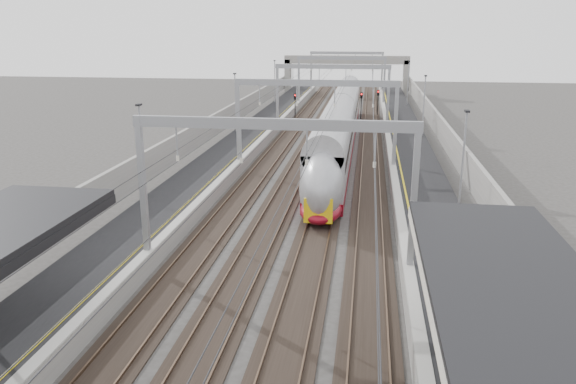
% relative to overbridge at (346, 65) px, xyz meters
% --- Properties ---
extents(platform_left, '(4.00, 120.00, 1.00)m').
position_rel_overbridge_xyz_m(platform_left, '(-8.00, -55.00, -4.81)').
color(platform_left, black).
rests_on(platform_left, ground).
extents(platform_right, '(4.00, 120.00, 1.00)m').
position_rel_overbridge_xyz_m(platform_right, '(8.00, -55.00, -4.81)').
color(platform_right, black).
rests_on(platform_right, ground).
extents(tracks, '(11.40, 140.00, 0.20)m').
position_rel_overbridge_xyz_m(tracks, '(0.00, -55.00, -5.26)').
color(tracks, black).
rests_on(tracks, ground).
extents(overhead_line, '(13.00, 140.00, 6.60)m').
position_rel_overbridge_xyz_m(overhead_line, '(0.00, -48.38, 0.83)').
color(overhead_line, gray).
rests_on(overhead_line, platform_left).
extents(overbridge, '(22.00, 2.20, 6.90)m').
position_rel_overbridge_xyz_m(overbridge, '(0.00, 0.00, 0.00)').
color(overbridge, gray).
rests_on(overbridge, ground).
extents(wall_left, '(0.30, 120.00, 3.20)m').
position_rel_overbridge_xyz_m(wall_left, '(-11.20, -55.00, -3.71)').
color(wall_left, gray).
rests_on(wall_left, ground).
extents(wall_right, '(0.30, 120.00, 3.20)m').
position_rel_overbridge_xyz_m(wall_right, '(11.20, -55.00, -3.71)').
color(wall_right, gray).
rests_on(wall_right, ground).
extents(train, '(2.67, 48.73, 4.23)m').
position_rel_overbridge_xyz_m(train, '(1.50, -48.94, -3.23)').
color(train, maroon).
rests_on(train, ground).
extents(signal_green, '(0.32, 0.32, 3.48)m').
position_rel_overbridge_xyz_m(signal_green, '(-5.20, -30.58, -2.89)').
color(signal_green, black).
rests_on(signal_green, ground).
extents(signal_red_near, '(0.32, 0.32, 3.48)m').
position_rel_overbridge_xyz_m(signal_red_near, '(3.20, -27.94, -2.89)').
color(signal_red_near, black).
rests_on(signal_red_near, ground).
extents(signal_red_far, '(0.32, 0.32, 3.48)m').
position_rel_overbridge_xyz_m(signal_red_far, '(5.40, -24.51, -2.89)').
color(signal_red_far, black).
rests_on(signal_red_far, ground).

